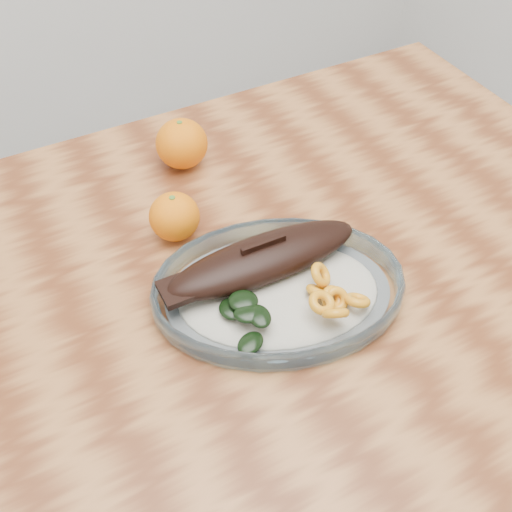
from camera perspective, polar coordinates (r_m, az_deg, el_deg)
name	(u,v)px	position (r m, az deg, el deg)	size (l,w,h in m)	color
dining_table	(241,325)	(0.91, -1.38, -6.12)	(1.20, 0.80, 0.75)	brown
plated_meal	(278,286)	(0.80, 1.93, -2.71)	(0.71, 0.71, 0.08)	white
orange_left	(182,144)	(0.99, -6.62, 9.89)	(0.08, 0.08, 0.08)	#FF6405
orange_right	(174,217)	(0.87, -7.27, 3.50)	(0.07, 0.07, 0.07)	#FF6405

